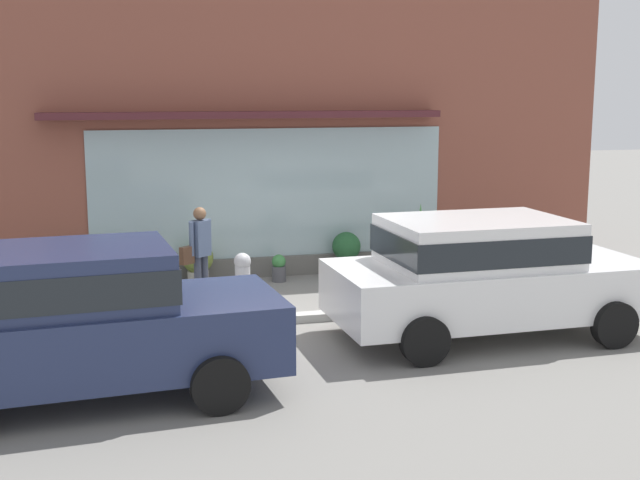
% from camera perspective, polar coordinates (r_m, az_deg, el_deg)
% --- Properties ---
extents(ground_plane, '(60.00, 60.00, 0.00)m').
position_cam_1_polar(ground_plane, '(12.61, -2.54, -5.40)').
color(ground_plane, gray).
extents(curb_strip, '(14.00, 0.24, 0.12)m').
position_cam_1_polar(curb_strip, '(12.41, -2.35, -5.37)').
color(curb_strip, '#B2B2AD').
rests_on(curb_strip, ground_plane).
extents(storefront, '(14.00, 0.81, 5.42)m').
position_cam_1_polar(storefront, '(15.30, -5.16, 7.40)').
color(storefront, brown).
rests_on(storefront, ground_plane).
extents(fire_hydrant, '(0.42, 0.39, 0.92)m').
position_cam_1_polar(fire_hydrant, '(13.02, -5.28, -2.86)').
color(fire_hydrant, '#B2B2B7').
rests_on(fire_hydrant, ground_plane).
extents(pedestrian_with_handbag, '(0.55, 0.44, 1.55)m').
position_cam_1_polar(pedestrian_with_handbag, '(13.50, -8.21, -0.57)').
color(pedestrian_with_handbag, '#333847').
rests_on(pedestrian_with_handbag, ground_plane).
extents(parked_car_navy, '(4.57, 2.19, 1.72)m').
position_cam_1_polar(parked_car_navy, '(9.52, -16.77, -5.01)').
color(parked_car_navy, navy).
rests_on(parked_car_navy, ground_plane).
extents(parked_car_white, '(4.42, 2.18, 1.66)m').
position_cam_1_polar(parked_car_white, '(11.75, 11.09, -2.05)').
color(parked_car_white, white).
rests_on(parked_car_white, ground_plane).
extents(potted_plant_window_center, '(0.56, 0.56, 0.74)m').
position_cam_1_polar(potted_plant_window_center, '(14.94, -8.33, -1.41)').
color(potted_plant_window_center, '#B7B2A3').
rests_on(potted_plant_window_center, ground_plane).
extents(potted_plant_near_hydrant, '(0.25, 0.25, 0.49)m').
position_cam_1_polar(potted_plant_near_hydrant, '(14.98, -2.82, -1.91)').
color(potted_plant_near_hydrant, '#4C4C51').
rests_on(potted_plant_near_hydrant, ground_plane).
extents(potted_plant_doorstep, '(0.39, 0.39, 0.66)m').
position_cam_1_polar(potted_plant_doorstep, '(14.55, -14.61, -2.19)').
color(potted_plant_doorstep, '#4C4C51').
rests_on(potted_plant_doorstep, ground_plane).
extents(potted_plant_corner_tall, '(0.34, 0.34, 1.35)m').
position_cam_1_polar(potted_plant_corner_tall, '(15.50, 6.82, -0.05)').
color(potted_plant_corner_tall, '#B7B2A3').
rests_on(potted_plant_corner_tall, ground_plane).
extents(potted_plant_by_entrance, '(0.53, 0.53, 0.81)m').
position_cam_1_polar(potted_plant_by_entrance, '(15.45, 1.81, -0.73)').
color(potted_plant_by_entrance, '#4C4C51').
rests_on(potted_plant_by_entrance, ground_plane).
extents(potted_plant_window_right, '(0.52, 0.52, 0.71)m').
position_cam_1_polar(potted_plant_window_right, '(14.91, -17.57, -1.92)').
color(potted_plant_window_right, '#4C4C51').
rests_on(potted_plant_window_right, ground_plane).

